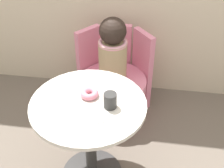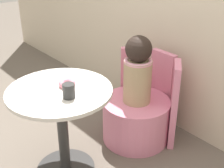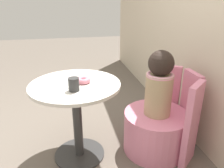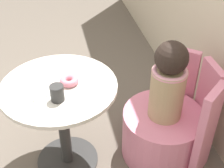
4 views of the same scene
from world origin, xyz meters
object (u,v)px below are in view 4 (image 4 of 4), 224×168
object	(u,v)px
round_table	(62,109)
donut	(69,81)
cup	(57,93)
tub_chair	(161,133)
child_figure	(168,81)

from	to	relation	value
round_table	donut	xyz separation A→B (m)	(-0.00, 0.07, 0.21)
donut	cup	bearing A→B (deg)	-28.96
tub_chair	round_table	bearing A→B (deg)	-93.98
round_table	tub_chair	distance (m)	0.75
round_table	donut	size ratio (longest dim) A/B	6.20
tub_chair	donut	xyz separation A→B (m)	(-0.05, -0.61, 0.52)
round_table	child_figure	bearing A→B (deg)	86.02
donut	cup	world-z (taller)	cup
round_table	tub_chair	bearing A→B (deg)	86.02
tub_chair	donut	size ratio (longest dim) A/B	4.91
child_figure	donut	xyz separation A→B (m)	(-0.05, -0.61, 0.06)
round_table	cup	world-z (taller)	cup
donut	round_table	bearing A→B (deg)	-86.93
donut	cup	xyz separation A→B (m)	(0.14, -0.08, 0.03)
round_table	donut	bearing A→B (deg)	93.07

